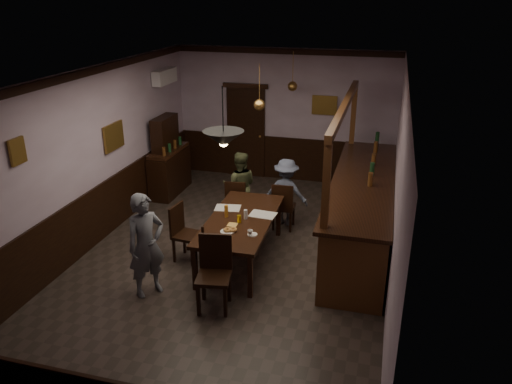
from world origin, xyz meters
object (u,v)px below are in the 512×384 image
(person_seated_left, at_px, (240,186))
(bar_counter, at_px, (362,209))
(person_seated_right, at_px, (286,192))
(chair_side, at_px, (183,230))
(soda_can, at_px, (239,219))
(chair_far_right, at_px, (283,205))
(pendant_iron, at_px, (223,139))
(chair_near, at_px, (215,269))
(pendant_brass_far, at_px, (292,86))
(sideboard, at_px, (169,163))
(chair_far_left, at_px, (236,200))
(coffee_cup, at_px, (250,232))
(pendant_brass_mid, at_px, (259,105))
(dining_table, at_px, (241,222))
(person_standing, at_px, (146,245))

(person_seated_left, bearing_deg, bar_counter, 156.94)
(person_seated_right, xyz_separation_m, bar_counter, (1.42, -0.39, -0.02))
(chair_side, height_order, soda_can, chair_side)
(chair_far_right, distance_m, chair_side, 2.01)
(pendant_iron, bearing_deg, chair_side, 147.85)
(chair_near, distance_m, pendant_iron, 1.79)
(person_seated_right, relative_size, pendant_brass_far, 1.58)
(chair_near, bearing_deg, bar_counter, 44.04)
(person_seated_left, height_order, sideboard, sideboard)
(pendant_iron, relative_size, pendant_brass_far, 1.01)
(chair_far_left, height_order, pendant_iron, pendant_iron)
(chair_near, distance_m, person_seated_left, 2.90)
(person_seated_right, height_order, pendant_brass_far, pendant_brass_far)
(person_seated_right, distance_m, soda_can, 1.76)
(coffee_cup, bearing_deg, chair_side, 163.89)
(pendant_brass_mid, bearing_deg, chair_far_left, -167.10)
(chair_side, distance_m, pendant_iron, 2.09)
(bar_counter, height_order, pendant_brass_far, pendant_brass_far)
(chair_side, distance_m, pendant_brass_mid, 2.53)
(bar_counter, bearing_deg, chair_near, -126.28)
(pendant_brass_mid, bearing_deg, dining_table, -87.74)
(pendant_iron, bearing_deg, person_standing, -155.54)
(bar_counter, xyz_separation_m, pendant_iron, (-1.82, -1.97, 1.67))
(dining_table, bearing_deg, pendant_brass_far, 87.45)
(coffee_cup, relative_size, pendant_iron, 0.10)
(chair_far_right, bearing_deg, sideboard, -23.67)
(chair_side, height_order, person_seated_left, person_seated_left)
(bar_counter, bearing_deg, pendant_brass_mid, 174.17)
(chair_far_right, relative_size, pendant_brass_far, 1.13)
(pendant_iron, bearing_deg, bar_counter, 47.23)
(chair_far_right, bearing_deg, dining_table, 70.71)
(soda_can, xyz_separation_m, pendant_brass_far, (0.13, 3.44, 1.49))
(sideboard, bearing_deg, dining_table, -45.92)
(chair_far_right, bearing_deg, coffee_cup, 85.33)
(chair_near, xyz_separation_m, pendant_brass_mid, (-0.07, 2.68, 1.72))
(dining_table, xyz_separation_m, pendant_iron, (0.02, -0.80, 1.61))
(chair_side, xyz_separation_m, person_standing, (-0.10, -1.06, 0.26))
(person_seated_right, relative_size, sideboard, 0.76)
(chair_near, xyz_separation_m, person_seated_left, (-0.50, 2.85, 0.10))
(dining_table, relative_size, chair_side, 2.34)
(chair_side, relative_size, pendant_brass_mid, 1.17)
(chair_near, distance_m, pendant_brass_far, 4.92)
(chair_far_left, height_order, soda_can, chair_far_left)
(soda_can, bearing_deg, sideboard, 132.66)
(chair_side, bearing_deg, person_standing, -177.88)
(chair_far_left, bearing_deg, chair_near, 93.52)
(person_standing, xyz_separation_m, pendant_iron, (1.04, 0.47, 1.51))
(sideboard, distance_m, pendant_iron, 4.33)
(person_seated_left, height_order, pendant_brass_far, pendant_brass_far)
(person_standing, distance_m, pendant_brass_mid, 3.19)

